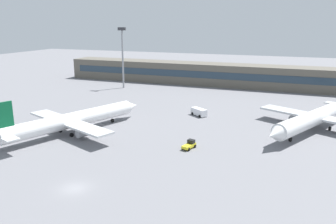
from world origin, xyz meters
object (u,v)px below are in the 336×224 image
baggage_tug_yellow (189,145)px  service_van_white (199,112)px  airplane_near (73,120)px  floodlight_tower_west (123,53)px  airplane_mid (316,117)px

baggage_tug_yellow → service_van_white: service_van_white is taller
airplane_near → service_van_white: (24.00, 25.86, -2.03)m
airplane_near → floodlight_tower_west: (-16.48, 56.22, 10.82)m
airplane_near → floodlight_tower_west: size_ratio=1.67×
baggage_tug_yellow → floodlight_tower_west: size_ratio=0.16×
airplane_mid → baggage_tug_yellow: (-25.28, -23.42, -2.51)m
airplane_mid → baggage_tug_yellow: bearing=-137.2°
service_van_white → airplane_mid: bearing=-4.9°
airplane_near → airplane_mid: 59.47m
airplane_near → baggage_tug_yellow: bearing=-0.4°
service_van_white → airplane_near: bearing=-132.9°
airplane_mid → floodlight_tower_west: (-71.24, 33.01, 10.66)m
airplane_near → service_van_white: 35.34m
airplane_near → service_van_white: airplane_near is taller
airplane_mid → service_van_white: size_ratio=7.56×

